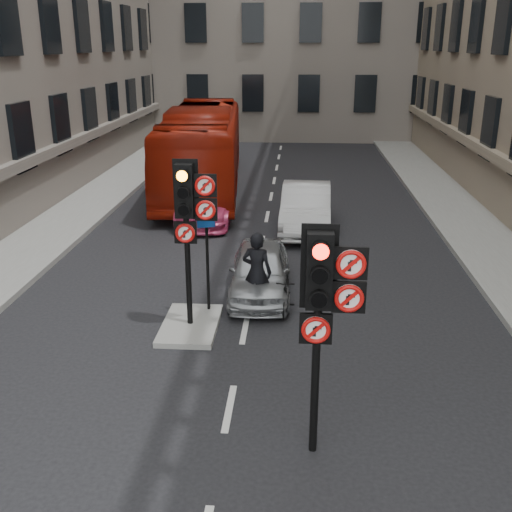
# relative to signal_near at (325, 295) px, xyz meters

# --- Properties ---
(ground) EXTENTS (120.00, 120.00, 0.00)m
(ground) POSITION_rel_signal_near_xyz_m (-1.49, -0.99, -2.58)
(ground) COLOR black
(ground) RESTS_ON ground
(pavement_left) EXTENTS (3.00, 50.00, 0.16)m
(pavement_left) POSITION_rel_signal_near_xyz_m (-8.69, 11.01, -2.50)
(pavement_left) COLOR gray
(pavement_left) RESTS_ON ground
(pavement_right) EXTENTS (3.00, 50.00, 0.16)m
(pavement_right) POSITION_rel_signal_near_xyz_m (5.71, 11.01, -2.50)
(pavement_right) COLOR gray
(pavement_right) RESTS_ON ground
(centre_island) EXTENTS (1.20, 2.00, 0.12)m
(centre_island) POSITION_rel_signal_near_xyz_m (-2.69, 4.01, -2.52)
(centre_island) COLOR gray
(centre_island) RESTS_ON ground
(signal_near) EXTENTS (0.91, 0.40, 3.58)m
(signal_near) POSITION_rel_signal_near_xyz_m (0.00, 0.00, 0.00)
(signal_near) COLOR black
(signal_near) RESTS_ON ground
(signal_far) EXTENTS (0.91, 0.40, 3.58)m
(signal_far) POSITION_rel_signal_near_xyz_m (-2.60, 4.00, 0.12)
(signal_far) COLOR black
(signal_far) RESTS_ON centre_island
(car_silver) EXTENTS (1.57, 3.67, 1.24)m
(car_silver) POSITION_rel_signal_near_xyz_m (-1.29, 6.01, -1.96)
(car_silver) COLOR #95999C
(car_silver) RESTS_ON ground
(car_white) EXTENTS (1.70, 4.58, 1.50)m
(car_white) POSITION_rel_signal_near_xyz_m (-0.13, 11.56, -1.83)
(car_white) COLOR beige
(car_white) RESTS_ON ground
(car_pink) EXTENTS (1.92, 4.51, 1.30)m
(car_pink) POSITION_rel_signal_near_xyz_m (-3.57, 12.47, -1.93)
(car_pink) COLOR #C43968
(car_pink) RESTS_ON ground
(bus_red) EXTENTS (3.94, 12.54, 3.44)m
(bus_red) POSITION_rel_signal_near_xyz_m (-4.44, 17.25, -0.86)
(bus_red) COLOR maroon
(bus_red) RESTS_ON ground
(motorcycle) EXTENTS (0.50, 1.49, 0.88)m
(motorcycle) POSITION_rel_signal_near_xyz_m (-0.62, 5.01, -2.14)
(motorcycle) COLOR black
(motorcycle) RESTS_ON ground
(motorcyclist) EXTENTS (0.78, 0.59, 1.91)m
(motorcyclist) POSITION_rel_signal_near_xyz_m (-1.29, 5.01, -1.63)
(motorcyclist) COLOR black
(motorcyclist) RESTS_ON ground
(info_sign) EXTENTS (0.39, 0.17, 2.29)m
(info_sign) POSITION_rel_signal_near_xyz_m (-2.39, 4.74, -0.99)
(info_sign) COLOR black
(info_sign) RESTS_ON centre_island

